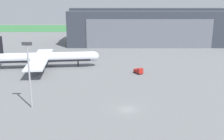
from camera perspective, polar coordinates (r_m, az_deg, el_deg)
name	(u,v)px	position (r m, az deg, el deg)	size (l,w,h in m)	color
ground_plane	(128,109)	(69.83, 3.29, -8.28)	(440.00, 440.00, 0.00)	slate
grass_field_strip	(117,28)	(250.25, 1.03, 8.80)	(440.00, 56.00, 0.08)	#35713E
maintenance_hangar	(147,27)	(167.38, 7.31, 9.00)	(91.39, 32.83, 21.22)	#2D333D
airliner_far_right	(43,58)	(111.96, -14.33, 2.51)	(44.82, 38.59, 13.08)	silver
stair_truck	(139,71)	(101.21, 5.77, -0.19)	(3.49, 4.10, 2.26)	#AD1E19
apron_light_mast	(30,70)	(70.54, -16.94, 0.05)	(2.40, 0.50, 17.14)	#99999E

